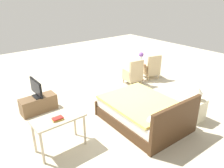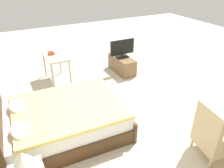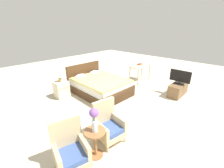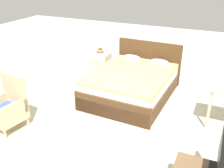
{
  "view_description": "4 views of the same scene",
  "coord_description": "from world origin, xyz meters",
  "px_view_note": "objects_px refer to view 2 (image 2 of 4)",
  "views": [
    {
      "loc": [
        3.71,
        4.27,
        3.1
      ],
      "look_at": [
        0.37,
        0.13,
        0.81
      ],
      "focal_mm": 35.0,
      "sensor_mm": 36.0,
      "label": 1
    },
    {
      "loc": [
        -2.98,
        1.73,
        2.72
      ],
      "look_at": [
        0.32,
        0.04,
        0.68
      ],
      "focal_mm": 35.0,
      "sensor_mm": 36.0,
      "label": 2
    },
    {
      "loc": [
        -3.31,
        -2.74,
        2.4
      ],
      "look_at": [
        -0.1,
        0.24,
        0.66
      ],
      "focal_mm": 24.0,
      "sensor_mm": 36.0,
      "label": 3
    },
    {
      "loc": [
        1.81,
        -3.67,
        2.6
      ],
      "look_at": [
        0.14,
        0.01,
        0.73
      ],
      "focal_mm": 42.0,
      "sensor_mm": 36.0,
      "label": 4
    }
  ],
  "objects_px": {
    "table_lamp": "(23,160)",
    "tv_stand": "(122,64)",
    "armchair_by_window_right": "(214,136)",
    "tv_flatscreen": "(122,48)",
    "book_stack": "(51,53)",
    "vanity_desk": "(55,59)",
    "bed": "(62,120)"
  },
  "relations": [
    {
      "from": "table_lamp",
      "to": "tv_stand",
      "type": "distance_m",
      "value": 4.21
    },
    {
      "from": "bed",
      "to": "tv_stand",
      "type": "height_order",
      "value": "bed"
    },
    {
      "from": "table_lamp",
      "to": "tv_stand",
      "type": "xyz_separation_m",
      "value": [
        2.96,
        -2.94,
        -0.58
      ]
    },
    {
      "from": "bed",
      "to": "vanity_desk",
      "type": "height_order",
      "value": "bed"
    },
    {
      "from": "armchair_by_window_right",
      "to": "tv_stand",
      "type": "relative_size",
      "value": 0.96
    },
    {
      "from": "book_stack",
      "to": "bed",
      "type": "bearing_deg",
      "value": 170.05
    },
    {
      "from": "bed",
      "to": "tv_flatscreen",
      "type": "xyz_separation_m",
      "value": [
        1.82,
        -2.23,
        0.4
      ]
    },
    {
      "from": "tv_flatscreen",
      "to": "vanity_desk",
      "type": "height_order",
      "value": "tv_flatscreen"
    },
    {
      "from": "table_lamp",
      "to": "tv_stand",
      "type": "bearing_deg",
      "value": -44.88
    },
    {
      "from": "bed",
      "to": "book_stack",
      "type": "height_order",
      "value": "bed"
    },
    {
      "from": "vanity_desk",
      "to": "bed",
      "type": "bearing_deg",
      "value": 167.8
    },
    {
      "from": "bed",
      "to": "book_stack",
      "type": "xyz_separation_m",
      "value": [
        2.1,
        -0.37,
        0.48
      ]
    },
    {
      "from": "table_lamp",
      "to": "vanity_desk",
      "type": "xyz_separation_m",
      "value": [
        3.19,
        -1.16,
        -0.15
      ]
    },
    {
      "from": "armchair_by_window_right",
      "to": "tv_stand",
      "type": "height_order",
      "value": "armchair_by_window_right"
    },
    {
      "from": "bed",
      "to": "armchair_by_window_right",
      "type": "bearing_deg",
      "value": -127.99
    },
    {
      "from": "table_lamp",
      "to": "tv_flatscreen",
      "type": "bearing_deg",
      "value": -44.86
    },
    {
      "from": "armchair_by_window_right",
      "to": "tv_stand",
      "type": "bearing_deg",
      "value": -4.33
    },
    {
      "from": "tv_stand",
      "to": "tv_flatscreen",
      "type": "relative_size",
      "value": 1.35
    },
    {
      "from": "tv_stand",
      "to": "vanity_desk",
      "type": "distance_m",
      "value": 1.85
    },
    {
      "from": "armchair_by_window_right",
      "to": "table_lamp",
      "type": "distance_m",
      "value": 2.75
    },
    {
      "from": "armchair_by_window_right",
      "to": "vanity_desk",
      "type": "distance_m",
      "value": 3.92
    },
    {
      "from": "book_stack",
      "to": "vanity_desk",
      "type": "bearing_deg",
      "value": -119.72
    },
    {
      "from": "table_lamp",
      "to": "book_stack",
      "type": "xyz_separation_m",
      "value": [
        3.23,
        -1.08,
        -0.02
      ]
    },
    {
      "from": "tv_flatscreen",
      "to": "vanity_desk",
      "type": "relative_size",
      "value": 0.68
    },
    {
      "from": "tv_stand",
      "to": "vanity_desk",
      "type": "xyz_separation_m",
      "value": [
        0.23,
        1.79,
        0.42
      ]
    },
    {
      "from": "vanity_desk",
      "to": "book_stack",
      "type": "xyz_separation_m",
      "value": [
        0.04,
        0.08,
        0.14
      ]
    },
    {
      "from": "book_stack",
      "to": "armchair_by_window_right",
      "type": "bearing_deg",
      "value": -156.17
    },
    {
      "from": "armchair_by_window_right",
      "to": "tv_stand",
      "type": "distance_m",
      "value": 3.38
    },
    {
      "from": "tv_stand",
      "to": "book_stack",
      "type": "xyz_separation_m",
      "value": [
        0.28,
        1.86,
        0.56
      ]
    },
    {
      "from": "book_stack",
      "to": "tv_stand",
      "type": "bearing_deg",
      "value": -98.48
    },
    {
      "from": "armchair_by_window_right",
      "to": "bed",
      "type": "bearing_deg",
      "value": 52.01
    },
    {
      "from": "bed",
      "to": "tv_stand",
      "type": "bearing_deg",
      "value": -50.79
    }
  ]
}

